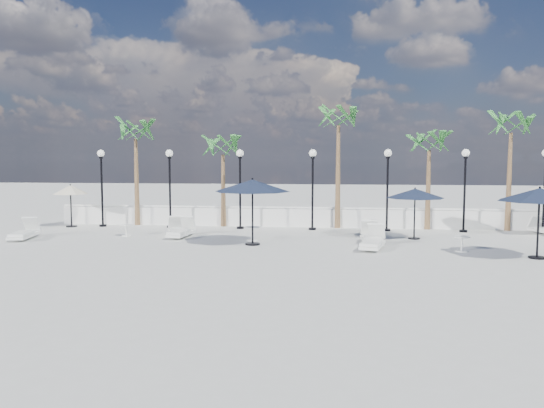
# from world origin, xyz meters

# --- Properties ---
(ground) EXTENTS (100.00, 100.00, 0.00)m
(ground) POSITION_xyz_m (0.00, 0.00, 0.00)
(ground) COLOR #B0B0AB
(ground) RESTS_ON ground
(balustrade) EXTENTS (26.00, 0.30, 1.01)m
(balustrade) POSITION_xyz_m (0.00, 7.50, 0.47)
(balustrade) COLOR silver
(balustrade) RESTS_ON ground
(lamppost_0) EXTENTS (0.36, 0.36, 3.84)m
(lamppost_0) POSITION_xyz_m (-10.50, 6.50, 2.49)
(lamppost_0) COLOR black
(lamppost_0) RESTS_ON ground
(lamppost_1) EXTENTS (0.36, 0.36, 3.84)m
(lamppost_1) POSITION_xyz_m (-7.00, 6.50, 2.49)
(lamppost_1) COLOR black
(lamppost_1) RESTS_ON ground
(lamppost_2) EXTENTS (0.36, 0.36, 3.84)m
(lamppost_2) POSITION_xyz_m (-3.50, 6.50, 2.49)
(lamppost_2) COLOR black
(lamppost_2) RESTS_ON ground
(lamppost_3) EXTENTS (0.36, 0.36, 3.84)m
(lamppost_3) POSITION_xyz_m (0.00, 6.50, 2.49)
(lamppost_3) COLOR black
(lamppost_3) RESTS_ON ground
(lamppost_4) EXTENTS (0.36, 0.36, 3.84)m
(lamppost_4) POSITION_xyz_m (3.50, 6.50, 2.49)
(lamppost_4) COLOR black
(lamppost_4) RESTS_ON ground
(lamppost_5) EXTENTS (0.36, 0.36, 3.84)m
(lamppost_5) POSITION_xyz_m (7.00, 6.50, 2.49)
(lamppost_5) COLOR black
(lamppost_5) RESTS_ON ground
(palm_0) EXTENTS (2.60, 2.60, 5.50)m
(palm_0) POSITION_xyz_m (-9.00, 7.30, 4.53)
(palm_0) COLOR brown
(palm_0) RESTS_ON ground
(palm_1) EXTENTS (2.60, 2.60, 4.70)m
(palm_1) POSITION_xyz_m (-4.50, 7.30, 3.75)
(palm_1) COLOR brown
(palm_1) RESTS_ON ground
(palm_2) EXTENTS (2.60, 2.60, 6.10)m
(palm_2) POSITION_xyz_m (1.20, 7.30, 5.12)
(palm_2) COLOR brown
(palm_2) RESTS_ON ground
(palm_3) EXTENTS (2.60, 2.60, 4.90)m
(palm_3) POSITION_xyz_m (5.50, 7.30, 3.95)
(palm_3) COLOR brown
(palm_3) RESTS_ON ground
(palm_4) EXTENTS (2.60, 2.60, 5.70)m
(palm_4) POSITION_xyz_m (9.20, 7.30, 4.73)
(palm_4) COLOR brown
(palm_4) RESTS_ON ground
(lounger_0) EXTENTS (1.06, 2.16, 0.78)m
(lounger_0) POSITION_xyz_m (-12.00, 2.14, 0.26)
(lounger_0) COLOR white
(lounger_0) RESTS_ON ground
(lounger_1) EXTENTS (1.37, 2.02, 0.73)m
(lounger_1) POSITION_xyz_m (-5.85, 3.86, 0.24)
(lounger_1) COLOR white
(lounger_1) RESTS_ON ground
(lounger_2) EXTENTS (0.83, 2.06, 0.75)m
(lounger_2) POSITION_xyz_m (-5.56, 3.47, 0.25)
(lounger_2) COLOR white
(lounger_2) RESTS_ON ground
(lounger_3) EXTENTS (0.81, 1.72, 0.62)m
(lounger_3) POSITION_xyz_m (2.68, 4.61, 0.21)
(lounger_3) COLOR white
(lounger_3) RESTS_ON ground
(lounger_4) EXTENTS (0.83, 2.17, 0.80)m
(lounger_4) POSITION_xyz_m (2.52, 2.44, 0.27)
(lounger_4) COLOR white
(lounger_4) RESTS_ON ground
(lounger_5) EXTENTS (1.16, 2.21, 0.79)m
(lounger_5) POSITION_xyz_m (2.49, 1.39, 0.27)
(lounger_5) COLOR white
(lounger_5) RESTS_ON ground
(side_table_0) EXTENTS (0.53, 0.53, 0.51)m
(side_table_0) POSITION_xyz_m (-8.07, 3.53, 0.31)
(side_table_0) COLOR white
(side_table_0) RESTS_ON ground
(side_table_1) EXTENTS (0.59, 0.59, 0.58)m
(side_table_1) POSITION_xyz_m (-2.35, 2.87, 0.35)
(side_table_1) COLOR white
(side_table_1) RESTS_ON ground
(side_table_2) EXTENTS (0.58, 0.58, 0.56)m
(side_table_2) POSITION_xyz_m (5.70, 1.22, 0.34)
(side_table_2) COLOR white
(side_table_2) RESTS_ON ground
(parasol_navy_left) EXTENTS (3.00, 3.00, 2.65)m
(parasol_navy_left) POSITION_xyz_m (-2.17, 1.82, 2.34)
(parasol_navy_left) COLOR black
(parasol_navy_left) RESTS_ON ground
(parasol_navy_mid) EXTENTS (2.45, 2.45, 2.20)m
(parasol_navy_mid) POSITION_xyz_m (4.41, 4.12, 1.93)
(parasol_navy_mid) COLOR black
(parasol_navy_mid) RESTS_ON ground
(parasol_navy_right) EXTENTS (2.76, 2.76, 2.48)m
(parasol_navy_right) POSITION_xyz_m (7.95, 0.13, 2.18)
(parasol_navy_right) COLOR black
(parasol_navy_right) RESTS_ON ground
(parasol_cream_small) EXTENTS (1.74, 1.74, 2.14)m
(parasol_cream_small) POSITION_xyz_m (-12.00, 6.20, 1.83)
(parasol_cream_small) COLOR black
(parasol_cream_small) RESTS_ON ground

